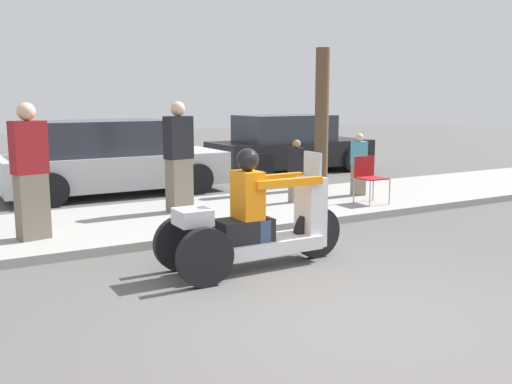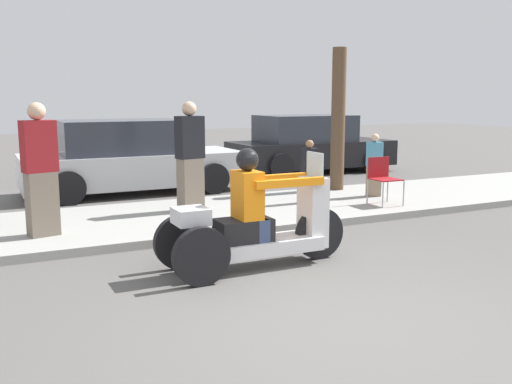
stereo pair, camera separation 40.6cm
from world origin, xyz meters
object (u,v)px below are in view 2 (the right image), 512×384
(spectator_with_child, at_px, (374,166))
(folding_chair_curbside, at_px, (382,176))
(parked_car_lot_left, at_px, (310,146))
(spectator_by_tree, at_px, (40,172))
(motorcycle_trike, at_px, (256,226))
(parked_car_lot_right, at_px, (129,159))
(spectator_near_curb, at_px, (309,173))
(spectator_far_back, at_px, (190,159))
(tree_trunk, at_px, (338,120))

(spectator_with_child, xyz_separation_m, folding_chair_curbside, (-0.37, -0.72, -0.07))
(parked_car_lot_left, bearing_deg, spectator_by_tree, -145.71)
(motorcycle_trike, distance_m, parked_car_lot_left, 8.78)
(motorcycle_trike, distance_m, folding_chair_curbside, 4.07)
(folding_chair_curbside, bearing_deg, spectator_by_tree, 178.43)
(motorcycle_trike, height_order, parked_car_lot_right, parked_car_lot_right)
(spectator_near_curb, relative_size, spectator_far_back, 0.62)
(spectator_by_tree, bearing_deg, spectator_far_back, 17.68)
(spectator_with_child, height_order, folding_chair_curbside, spectator_with_child)
(folding_chair_curbside, distance_m, parked_car_lot_right, 5.22)
(spectator_with_child, distance_m, spectator_near_curb, 1.46)
(spectator_with_child, bearing_deg, spectator_far_back, 176.90)
(spectator_near_curb, distance_m, parked_car_lot_left, 5.13)
(spectator_far_back, bearing_deg, spectator_with_child, -3.10)
(spectator_far_back, xyz_separation_m, parked_car_lot_right, (-0.29, 2.95, -0.27))
(parked_car_lot_right, bearing_deg, spectator_with_child, -38.98)
(spectator_near_curb, xyz_separation_m, parked_car_lot_right, (-2.43, 3.18, 0.06))
(spectator_with_child, xyz_separation_m, parked_car_lot_right, (-3.89, 3.14, 0.02))
(parked_car_lot_right, bearing_deg, spectator_by_tree, -119.39)
(spectator_near_curb, bearing_deg, spectator_with_child, 1.51)
(tree_trunk, bearing_deg, motorcycle_trike, -134.15)
(parked_car_lot_right, relative_size, tree_trunk, 1.57)
(spectator_with_child, height_order, parked_car_lot_left, parked_car_lot_left)
(spectator_by_tree, height_order, spectator_near_curb, spectator_by_tree)
(motorcycle_trike, xyz_separation_m, spectator_far_back, (0.27, 3.01, 0.48))
(motorcycle_trike, height_order, spectator_near_curb, motorcycle_trike)
(spectator_with_child, relative_size, parked_car_lot_right, 0.27)
(spectator_far_back, xyz_separation_m, folding_chair_curbside, (3.22, -0.91, -0.36))
(spectator_with_child, distance_m, spectator_by_tree, 6.01)
(spectator_near_curb, bearing_deg, spectator_by_tree, -173.35)
(spectator_with_child, bearing_deg, spectator_near_curb, -178.49)
(spectator_far_back, relative_size, folding_chair_curbside, 2.19)
(spectator_with_child, bearing_deg, parked_car_lot_right, 141.02)
(parked_car_lot_left, xyz_separation_m, tree_trunk, (-1.38, -3.34, 0.82))
(spectator_with_child, relative_size, parked_car_lot_left, 0.27)
(folding_chair_curbside, distance_m, tree_trunk, 1.95)
(parked_car_lot_left, relative_size, tree_trunk, 1.54)
(tree_trunk, bearing_deg, spectator_far_back, -166.84)
(spectator_far_back, xyz_separation_m, tree_trunk, (3.43, 0.80, 0.55))
(spectator_by_tree, bearing_deg, tree_trunk, 15.04)
(spectator_far_back, relative_size, tree_trunk, 0.63)
(spectator_near_curb, relative_size, parked_car_lot_left, 0.26)
(folding_chair_curbside, bearing_deg, tree_trunk, 83.04)
(spectator_near_curb, distance_m, parked_car_lot_right, 4.01)
(spectator_near_curb, height_order, parked_car_lot_left, parked_car_lot_left)
(spectator_near_curb, relative_size, folding_chair_curbside, 1.36)
(motorcycle_trike, bearing_deg, parked_car_lot_right, 90.21)
(spectator_by_tree, bearing_deg, motorcycle_trike, -46.81)
(motorcycle_trike, xyz_separation_m, parked_car_lot_right, (-0.02, 5.96, 0.21))
(spectator_near_curb, xyz_separation_m, tree_trunk, (1.29, 1.03, 0.88))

